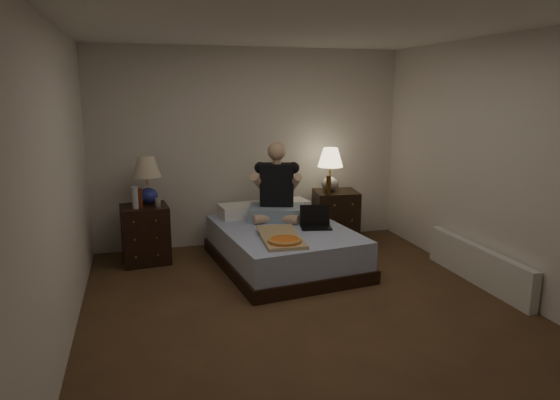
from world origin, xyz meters
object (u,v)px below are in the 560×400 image
object	(u,v)px
bed	(284,247)
person	(277,181)
pizza_box	(285,241)
lamp_left	(147,180)
soda_can	(158,203)
beer_bottle_left	(140,198)
nightstand_right	(335,217)
lamp_right	(330,170)
laptop	(316,218)
water_bottle	(135,198)
beer_bottle_right	(329,185)
nightstand_left	(146,234)
radiator	(478,265)

from	to	relation	value
bed	person	size ratio (longest dim) A/B	1.92
pizza_box	lamp_left	bearing A→B (deg)	139.19
soda_can	beer_bottle_left	size ratio (longest dim) A/B	0.43
nightstand_right	lamp_right	xyz separation A→B (m)	(-0.08, 0.02, 0.63)
nightstand_right	laptop	bearing A→B (deg)	-118.27
water_bottle	soda_can	xyz separation A→B (m)	(0.24, 0.02, -0.07)
bed	soda_can	bearing A→B (deg)	154.79
beer_bottle_left	laptop	distance (m)	2.00
lamp_left	laptop	size ratio (longest dim) A/B	1.65
soda_can	laptop	xyz separation A→B (m)	(1.71, -0.57, -0.16)
lamp_right	lamp_left	bearing A→B (deg)	179.91
person	pizza_box	distance (m)	1.12
beer_bottle_right	pizza_box	size ratio (longest dim) A/B	0.30
bed	beer_bottle_right	xyz separation A→B (m)	(0.73, 0.49, 0.59)
nightstand_right	lamp_left	distance (m)	2.42
water_bottle	laptop	bearing A→B (deg)	-15.69
beer_bottle_right	person	size ratio (longest dim) A/B	0.25
lamp_left	nightstand_right	bearing A→B (deg)	-0.60
bed	lamp_left	xyz separation A→B (m)	(-1.46, 0.65, 0.73)
nightstand_left	pizza_box	size ratio (longest dim) A/B	0.89
beer_bottle_right	pizza_box	bearing A→B (deg)	-128.92
lamp_right	radiator	distance (m)	2.13
lamp_left	pizza_box	distance (m)	1.87
pizza_box	radiator	world-z (taller)	pizza_box
water_bottle	beer_bottle_left	bearing A→B (deg)	14.76
water_bottle	lamp_left	bearing A→B (deg)	56.00
nightstand_left	water_bottle	size ratio (longest dim) A/B	2.70
nightstand_right	person	size ratio (longest dim) A/B	0.75
bed	soda_can	distance (m)	1.52
bed	beer_bottle_right	world-z (taller)	beer_bottle_right
pizza_box	beer_bottle_left	bearing A→B (deg)	146.11
lamp_right	beer_bottle_left	xyz separation A→B (m)	(-2.36, -0.20, -0.19)
radiator	laptop	bearing A→B (deg)	146.33
bed	water_bottle	world-z (taller)	water_bottle
lamp_left	radiator	bearing A→B (deg)	-27.93
lamp_left	water_bottle	size ratio (longest dim) A/B	2.24
soda_can	pizza_box	xyz separation A→B (m)	(1.19, -1.08, -0.24)
beer_bottle_left	beer_bottle_right	bearing A→B (deg)	1.15
nightstand_left	laptop	xyz separation A→B (m)	(1.86, -0.66, 0.23)
beer_bottle_left	pizza_box	size ratio (longest dim) A/B	0.30
lamp_right	soda_can	world-z (taller)	lamp_right
nightstand_right	beer_bottle_right	bearing A→B (deg)	-132.54
lamp_right	pizza_box	bearing A→B (deg)	-127.67
soda_can	beer_bottle_left	bearing A→B (deg)	-177.11
lamp_left	water_bottle	distance (m)	0.30
nightstand_right	beer_bottle_right	distance (m)	0.51
soda_can	laptop	distance (m)	1.81
lamp_left	pizza_box	world-z (taller)	lamp_left
beer_bottle_right	laptop	xyz separation A→B (m)	(-0.38, -0.61, -0.25)
lamp_left	beer_bottle_left	bearing A→B (deg)	-115.70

